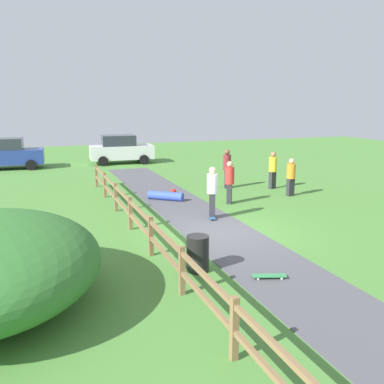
{
  "coord_description": "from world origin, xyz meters",
  "views": [
    {
      "loc": [
        -5.42,
        -12.03,
        4.13
      ],
      "look_at": [
        -0.28,
        1.73,
        1.0
      ],
      "focal_mm": 39.84,
      "sensor_mm": 36.0,
      "label": 1
    }
  ],
  "objects_px": {
    "trash_bin": "(198,253)",
    "parked_car_blue": "(7,154)",
    "skater_fallen": "(166,195)",
    "bystander_red": "(230,180)",
    "bystander_maroon": "(227,167)",
    "skater_riding": "(212,190)",
    "bystander_orange": "(291,175)",
    "skateboard_loose": "(269,276)",
    "bystander_yellow": "(273,168)",
    "parked_car_white": "(121,149)"
  },
  "relations": [
    {
      "from": "bystander_red",
      "to": "bystander_orange",
      "type": "relative_size",
      "value": 1.05
    },
    {
      "from": "skater_fallen",
      "to": "bystander_maroon",
      "type": "height_order",
      "value": "bystander_maroon"
    },
    {
      "from": "trash_bin",
      "to": "skater_fallen",
      "type": "relative_size",
      "value": 0.62
    },
    {
      "from": "bystander_orange",
      "to": "parked_car_blue",
      "type": "distance_m",
      "value": 17.64
    },
    {
      "from": "bystander_yellow",
      "to": "bystander_orange",
      "type": "distance_m",
      "value": 1.71
    },
    {
      "from": "skater_riding",
      "to": "bystander_yellow",
      "type": "bearing_deg",
      "value": 39.29
    },
    {
      "from": "skater_fallen",
      "to": "parked_car_white",
      "type": "xyz_separation_m",
      "value": [
        0.38,
        11.65,
        0.76
      ]
    },
    {
      "from": "bystander_maroon",
      "to": "parked_car_blue",
      "type": "xyz_separation_m",
      "value": [
        -10.26,
        10.18,
        -0.09
      ]
    },
    {
      "from": "bystander_yellow",
      "to": "bystander_maroon",
      "type": "bearing_deg",
      "value": 155.92
    },
    {
      "from": "skater_fallen",
      "to": "bystander_orange",
      "type": "height_order",
      "value": "bystander_orange"
    },
    {
      "from": "trash_bin",
      "to": "bystander_orange",
      "type": "distance_m",
      "value": 9.61
    },
    {
      "from": "skateboard_loose",
      "to": "parked_car_white",
      "type": "relative_size",
      "value": 0.19
    },
    {
      "from": "skateboard_loose",
      "to": "bystander_maroon",
      "type": "height_order",
      "value": "bystander_maroon"
    },
    {
      "from": "skater_fallen",
      "to": "parked_car_white",
      "type": "bearing_deg",
      "value": 88.12
    },
    {
      "from": "skater_riding",
      "to": "bystander_maroon",
      "type": "bearing_deg",
      "value": 59.62
    },
    {
      "from": "skater_fallen",
      "to": "bystander_yellow",
      "type": "height_order",
      "value": "bystander_yellow"
    },
    {
      "from": "trash_bin",
      "to": "skateboard_loose",
      "type": "bearing_deg",
      "value": -38.01
    },
    {
      "from": "skater_riding",
      "to": "bystander_maroon",
      "type": "relative_size",
      "value": 0.99
    },
    {
      "from": "bystander_maroon",
      "to": "bystander_yellow",
      "type": "relative_size",
      "value": 1.06
    },
    {
      "from": "trash_bin",
      "to": "parked_car_blue",
      "type": "height_order",
      "value": "parked_car_blue"
    },
    {
      "from": "bystander_red",
      "to": "parked_car_white",
      "type": "relative_size",
      "value": 0.41
    },
    {
      "from": "skater_fallen",
      "to": "bystander_red",
      "type": "bearing_deg",
      "value": -33.65
    },
    {
      "from": "skater_riding",
      "to": "bystander_orange",
      "type": "bearing_deg",
      "value": 25.55
    },
    {
      "from": "parked_car_blue",
      "to": "bystander_maroon",
      "type": "bearing_deg",
      "value": -44.79
    },
    {
      "from": "bystander_yellow",
      "to": "skater_fallen",
      "type": "bearing_deg",
      "value": -174.1
    },
    {
      "from": "parked_car_white",
      "to": "parked_car_blue",
      "type": "height_order",
      "value": "same"
    },
    {
      "from": "trash_bin",
      "to": "bystander_yellow",
      "type": "distance_m",
      "value": 10.91
    },
    {
      "from": "skater_riding",
      "to": "bystander_orange",
      "type": "height_order",
      "value": "skater_riding"
    },
    {
      "from": "trash_bin",
      "to": "bystander_yellow",
      "type": "xyz_separation_m",
      "value": [
        7.09,
        8.28,
        0.53
      ]
    },
    {
      "from": "trash_bin",
      "to": "skateboard_loose",
      "type": "distance_m",
      "value": 1.81
    },
    {
      "from": "bystander_maroon",
      "to": "parked_car_white",
      "type": "bearing_deg",
      "value": 107.18
    },
    {
      "from": "skater_fallen",
      "to": "parked_car_blue",
      "type": "distance_m",
      "value": 13.47
    },
    {
      "from": "bystander_orange",
      "to": "parked_car_white",
      "type": "bearing_deg",
      "value": 111.58
    },
    {
      "from": "skater_fallen",
      "to": "parked_car_white",
      "type": "height_order",
      "value": "parked_car_white"
    },
    {
      "from": "parked_car_white",
      "to": "bystander_orange",
      "type": "bearing_deg",
      "value": -68.42
    },
    {
      "from": "skater_fallen",
      "to": "bystander_maroon",
      "type": "relative_size",
      "value": 0.77
    },
    {
      "from": "trash_bin",
      "to": "parked_car_blue",
      "type": "relative_size",
      "value": 0.21
    },
    {
      "from": "skateboard_loose",
      "to": "parked_car_blue",
      "type": "distance_m",
      "value": 21.49
    },
    {
      "from": "bystander_orange",
      "to": "parked_car_blue",
      "type": "height_order",
      "value": "parked_car_blue"
    },
    {
      "from": "skater_riding",
      "to": "skater_fallen",
      "type": "xyz_separation_m",
      "value": [
        -0.67,
        3.41,
        -0.86
      ]
    },
    {
      "from": "bystander_red",
      "to": "bystander_orange",
      "type": "bearing_deg",
      "value": 6.67
    },
    {
      "from": "skater_riding",
      "to": "bystander_red",
      "type": "distance_m",
      "value": 2.48
    },
    {
      "from": "parked_car_blue",
      "to": "bystander_orange",
      "type": "bearing_deg",
      "value": -46.42
    },
    {
      "from": "bystander_yellow",
      "to": "skater_riding",
      "type": "bearing_deg",
      "value": -140.71
    },
    {
      "from": "parked_car_blue",
      "to": "bystander_yellow",
      "type": "bearing_deg",
      "value": -42.09
    },
    {
      "from": "bystander_yellow",
      "to": "bystander_orange",
      "type": "bearing_deg",
      "value": -93.32
    },
    {
      "from": "skater_riding",
      "to": "bystander_yellow",
      "type": "relative_size",
      "value": 1.05
    },
    {
      "from": "bystander_maroon",
      "to": "parked_car_blue",
      "type": "distance_m",
      "value": 14.45
    },
    {
      "from": "skater_riding",
      "to": "bystander_yellow",
      "type": "xyz_separation_m",
      "value": [
        4.86,
        3.98,
        -0.08
      ]
    },
    {
      "from": "skater_fallen",
      "to": "bystander_maroon",
      "type": "distance_m",
      "value": 3.92
    }
  ]
}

